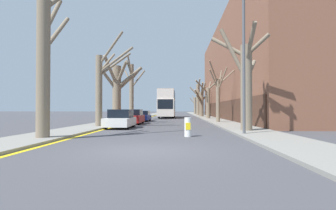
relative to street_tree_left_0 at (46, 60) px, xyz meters
The scene contains 21 objects.
ground_plane 7.21m from the street_tree_left_0, 31.21° to the right, with size 300.00×300.00×0.00m, color #424247.
sidewalk_left 47.00m from the street_tree_left_0, 90.69° to the left, with size 2.83×120.00×0.12m, color gray.
sidewalk_right 48.26m from the street_tree_left_0, 76.80° to the left, with size 2.83×120.00×0.12m, color gray.
building_facade_right 32.87m from the street_tree_left_0, 57.86° to the left, with size 10.08×44.57×14.54m.
kerb_line_stripe 47.01m from the street_tree_left_0, 88.73° to the left, with size 0.24×120.00×0.01m, color yellow.
street_tree_left_0 is the anchor object (origin of this frame).
street_tree_left_1 8.38m from the street_tree_left_0, 88.58° to the left, with size 3.32×3.83×7.50m.
street_tree_left_2 14.93m from the street_tree_left_0, 90.37° to the left, with size 4.28×3.22×6.80m.
street_tree_left_3 22.31m from the street_tree_left_0, 89.90° to the left, with size 3.11×3.77×8.15m.
street_tree_right_0 11.54m from the street_tree_left_0, 22.85° to the left, with size 3.43×3.36×6.66m.
street_tree_right_1 18.74m from the street_tree_left_0, 55.78° to the left, with size 3.01×2.29×6.44m.
street_tree_right_2 28.42m from the street_tree_left_0, 67.93° to the left, with size 4.28×3.29×6.45m.
street_tree_right_3 38.06m from the street_tree_left_0, 73.97° to the left, with size 3.36×3.26×6.34m.
street_tree_right_4 49.10m from the street_tree_left_0, 77.43° to the left, with size 3.74×4.12×8.25m.
street_tree_right_5 60.74m from the street_tree_left_0, 79.81° to the left, with size 3.95×2.17×7.02m.
double_decker_bus 32.24m from the street_tree_left_0, 82.29° to the left, with size 2.60×11.26×4.58m.
parked_car_0 8.43m from the street_tree_left_0, 75.80° to the left, with size 1.82×3.90×1.43m.
parked_car_1 13.69m from the street_tree_left_0, 81.73° to the left, with size 1.72×4.04×1.43m.
parked_car_2 19.59m from the street_tree_left_0, 84.31° to the left, with size 1.80×4.19×1.26m.
lamp_post 10.17m from the street_tree_left_0, 12.87° to the left, with size 1.40×0.20×8.10m.
traffic_bollard 7.81m from the street_tree_left_0, 12.89° to the left, with size 0.37×0.38×1.02m.
Camera 1 is at (1.24, -9.16, 1.46)m, focal length 28.00 mm.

